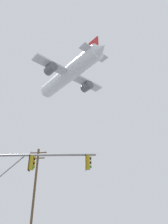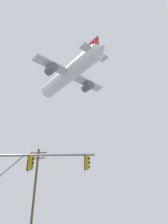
# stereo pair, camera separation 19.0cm
# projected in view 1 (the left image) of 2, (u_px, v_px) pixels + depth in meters

# --- Properties ---
(signal_pole_near) EXTENTS (6.87, 0.82, 5.92)m
(signal_pole_near) POSITION_uv_depth(u_px,v_px,m) (29.00, 174.00, 13.61)
(signal_pole_near) COLOR gray
(signal_pole_near) RESTS_ON ground
(utility_pole) EXTENTS (2.20, 0.28, 10.32)m
(utility_pole) POSITION_uv_depth(u_px,v_px,m) (35.00, 188.00, 25.42)
(utility_pole) COLOR brown
(utility_pole) RESTS_ON ground
(airplane) EXTENTS (22.82, 21.84, 7.67)m
(airplane) POSITION_uv_depth(u_px,v_px,m) (69.00, 74.00, 57.59)
(airplane) COLOR white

